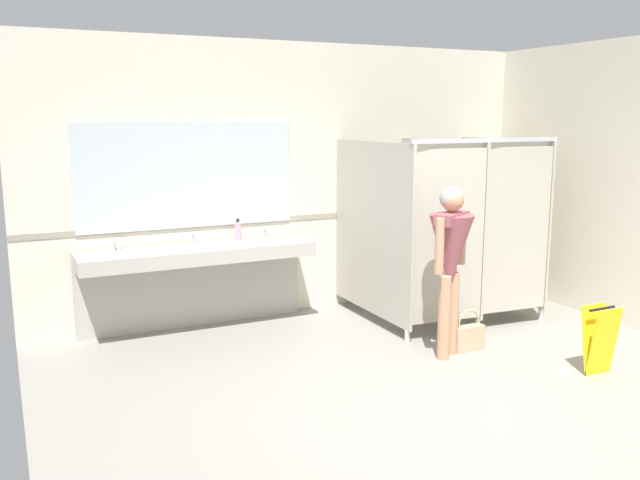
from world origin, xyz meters
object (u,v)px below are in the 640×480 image
object	(u,v)px
paper_cup	(276,237)
wet_floor_sign	(600,339)
person_standing	(451,251)
soap_dispenser	(238,231)
handbag	(468,337)

from	to	relation	value
paper_cup	wet_floor_sign	size ratio (longest dim) A/B	0.16
person_standing	paper_cup	xyz separation A→B (m)	(-1.04, 1.58, -0.04)
paper_cup	soap_dispenser	bearing A→B (deg)	143.06
soap_dispenser	wet_floor_sign	bearing A→B (deg)	-50.38
person_standing	handbag	world-z (taller)	person_standing
handbag	wet_floor_sign	bearing A→B (deg)	-55.51
person_standing	handbag	size ratio (longest dim) A/B	3.94
paper_cup	wet_floor_sign	bearing A→B (deg)	-52.12
person_standing	wet_floor_sign	bearing A→B (deg)	-45.29
soap_dispenser	wet_floor_sign	world-z (taller)	soap_dispenser
soap_dispenser	paper_cup	distance (m)	0.42
handbag	soap_dispenser	distance (m)	2.57
soap_dispenser	paper_cup	world-z (taller)	soap_dispenser
person_standing	wet_floor_sign	world-z (taller)	person_standing
wet_floor_sign	handbag	bearing A→B (deg)	124.49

